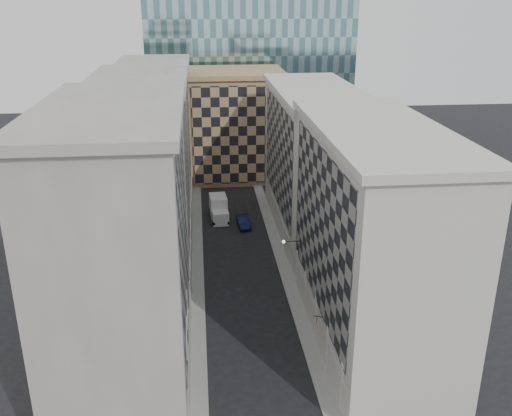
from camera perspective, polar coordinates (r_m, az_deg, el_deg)
sidewalk_west at (r=69.08m, az=-5.87°, el=-6.29°), size 1.50×100.00×0.15m
sidewalk_east at (r=69.76m, az=2.82°, el=-5.92°), size 1.50×100.00×0.15m
bldg_left_a at (r=47.28m, az=-13.11°, el=-4.30°), size 10.80×22.80×23.70m
bldg_left_b at (r=67.90m, az=-11.00°, el=3.21°), size 10.80×22.80×22.70m
bldg_left_c at (r=89.18m, az=-9.87°, el=7.18°), size 10.80×22.80×21.70m
bldg_right_a at (r=53.36m, az=11.41°, el=-2.94°), size 10.80×26.80×20.70m
bldg_right_b at (r=78.16m, az=5.76°, el=4.70°), size 10.80×28.80×19.70m
tan_block at (r=102.03m, az=-2.08°, el=8.39°), size 16.80×14.80×18.80m
church_tower at (r=113.68m, az=-3.77°, el=18.56°), size 7.20×7.20×51.50m
flagpoles_left at (r=44.29m, az=-6.92°, el=-11.34°), size 0.10×6.33×2.33m
bracket_lamp at (r=61.65m, az=2.95°, el=-3.38°), size 1.98×0.36×0.36m
box_truck at (r=83.99m, az=-3.74°, el=-0.15°), size 2.77×6.05×3.25m
dark_car at (r=81.17m, az=-1.28°, el=-1.37°), size 1.89×4.66×1.50m
shop_sign at (r=52.40m, az=6.06°, el=-11.13°), size 0.83×0.73×0.85m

